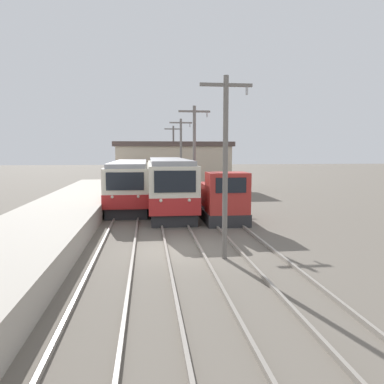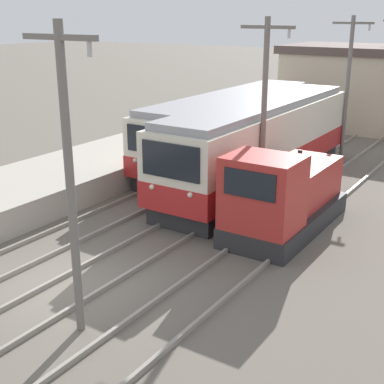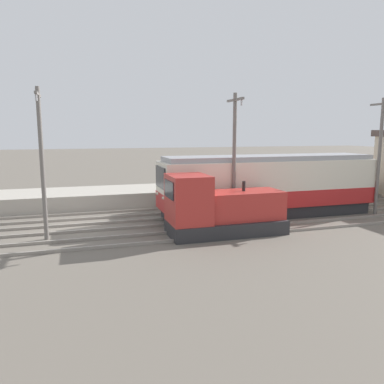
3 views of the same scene
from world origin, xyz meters
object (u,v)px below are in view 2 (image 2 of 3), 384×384
(commuter_train_left, at_px, (232,131))
(catenary_mast_mid, at_px, (264,110))
(shunting_locomotive, at_px, (283,198))
(commuter_train_center, at_px, (260,147))
(catenary_mast_near, at_px, (70,175))
(catenary_mast_far, at_px, (348,83))

(commuter_train_left, distance_m, catenary_mast_mid, 7.38)
(shunting_locomotive, relative_size, catenary_mast_mid, 0.83)
(commuter_train_center, distance_m, catenary_mast_mid, 3.90)
(catenary_mast_near, bearing_deg, commuter_train_center, 96.93)
(commuter_train_center, bearing_deg, catenary_mast_far, 77.17)
(commuter_train_center, xyz_separation_m, shunting_locomotive, (3.00, -4.25, -0.49))
(shunting_locomotive, xyz_separation_m, catenary_mast_mid, (-1.49, 1.35, 2.62))
(commuter_train_center, xyz_separation_m, catenary_mast_near, (1.51, -12.41, 2.13))
(commuter_train_left, distance_m, shunting_locomotive, 9.03)
(catenary_mast_mid, bearing_deg, shunting_locomotive, -42.19)
(catenary_mast_near, bearing_deg, commuter_train_left, 105.94)
(commuter_train_left, relative_size, commuter_train_center, 1.01)
(commuter_train_left, height_order, commuter_train_center, commuter_train_center)
(shunting_locomotive, distance_m, catenary_mast_near, 8.70)
(shunting_locomotive, height_order, catenary_mast_far, catenary_mast_far)
(commuter_train_center, xyz_separation_m, catenary_mast_far, (1.51, 6.62, 2.13))
(commuter_train_center, xyz_separation_m, catenary_mast_mid, (1.51, -2.90, 2.13))
(shunting_locomotive, bearing_deg, commuter_train_center, 125.22)
(catenary_mast_mid, xyz_separation_m, catenary_mast_far, (0.00, 9.52, 0.00))
(commuter_train_left, xyz_separation_m, commuter_train_center, (2.80, -2.66, 0.10))
(commuter_train_left, xyz_separation_m, shunting_locomotive, (5.80, -6.91, -0.39))
(commuter_train_left, bearing_deg, commuter_train_center, -43.58)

